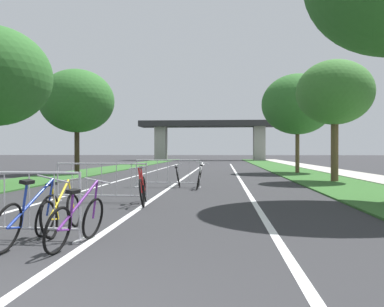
{
  "coord_description": "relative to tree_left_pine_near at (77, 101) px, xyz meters",
  "views": [
    {
      "loc": [
        1.97,
        -2.96,
        1.36
      ],
      "look_at": [
        -0.43,
        29.18,
        1.2
      ],
      "focal_mm": 38.4,
      "sensor_mm": 36.0,
      "label": 1
    }
  ],
  "objects": [
    {
      "name": "grass_verge_left",
      "position": [
        0.04,
        8.34,
        -4.34
      ],
      "size": [
        3.16,
        71.71,
        0.05
      ],
      "primitive_type": "cube",
      "color": "#2D5B26",
      "rests_on": "ground"
    },
    {
      "name": "grass_verge_right",
      "position": [
        13.42,
        8.34,
        -4.34
      ],
      "size": [
        3.16,
        71.71,
        0.05
      ],
      "primitive_type": "cube",
      "color": "#2D5B26",
      "rests_on": "ground"
    },
    {
      "name": "sidewalk_path_right",
      "position": [
        16.12,
        8.34,
        -4.33
      ],
      "size": [
        2.23,
        71.71,
        0.08
      ],
      "primitive_type": "cube",
      "color": "#ADA89E",
      "rests_on": "ground"
    },
    {
      "name": "lane_stripe_center",
      "position": [
        6.73,
        -0.25,
        -4.36
      ],
      "size": [
        0.14,
        41.49,
        0.01
      ],
      "primitive_type": "cube",
      "color": "silver",
      "rests_on": "ground"
    },
    {
      "name": "lane_stripe_right_lane",
      "position": [
        9.54,
        -0.25,
        -4.36
      ],
      "size": [
        0.14,
        41.49,
        0.01
      ],
      "primitive_type": "cube",
      "color": "silver",
      "rests_on": "ground"
    },
    {
      "name": "lane_stripe_left_lane",
      "position": [
        3.92,
        -0.25,
        -4.36
      ],
      "size": [
        0.14,
        41.49,
        0.01
      ],
      "primitive_type": "cube",
      "color": "silver",
      "rests_on": "ground"
    },
    {
      "name": "overpass_bridge",
      "position": [
        6.73,
        38.27,
        0.13
      ],
      "size": [
        21.17,
        4.19,
        5.97
      ],
      "color": "#2D2D30",
      "rests_on": "ground"
    },
    {
      "name": "tree_left_pine_near",
      "position": [
        0.0,
        0.0,
        0.0
      ],
      "size": [
        4.43,
        4.43,
        6.26
      ],
      "color": "#3D2D1E",
      "rests_on": "ground"
    },
    {
      "name": "tree_right_maple_mid",
      "position": [
        13.62,
        -5.52,
        -0.43
      ],
      "size": [
        3.34,
        3.34,
        5.38
      ],
      "color": "brown",
      "rests_on": "ground"
    },
    {
      "name": "tree_right_oak_mid",
      "position": [
        13.32,
        1.85,
        -0.09
      ],
      "size": [
        4.4,
        4.4,
        6.16
      ],
      "color": "brown",
      "rests_on": "ground"
    },
    {
      "name": "crowd_barrier_nearest",
      "position": [
        5.34,
        -17.87,
        -3.85
      ],
      "size": [
        2.5,
        0.54,
        1.05
      ],
      "rotation": [
        0.0,
        0.0,
        -0.04
      ],
      "color": "#ADADB2",
      "rests_on": "ground"
    },
    {
      "name": "crowd_barrier_second",
      "position": [
        5.48,
        -13.24,
        -3.85
      ],
      "size": [
        2.49,
        0.47,
        1.05
      ],
      "rotation": [
        0.0,
        0.0,
        -0.01
      ],
      "color": "#ADADB2",
      "rests_on": "ground"
    },
    {
      "name": "crowd_barrier_third",
      "position": [
        6.64,
        -8.6,
        -3.85
      ],
      "size": [
        2.5,
        0.53,
        1.05
      ],
      "rotation": [
        0.0,
        0.0,
        -0.04
      ],
      "color": "#ADADB2",
      "rests_on": "ground"
    },
    {
      "name": "bicycle_yellow_0",
      "position": [
        6.03,
        -17.31,
        -4.02
      ],
      "size": [
        0.44,
        1.65,
        0.89
      ],
      "rotation": [
        0.0,
        0.0,
        -0.01
      ],
      "color": "black",
      "rests_on": "ground"
    },
    {
      "name": "bicycle_red_1",
      "position": [
        6.69,
        -13.68,
        -3.98
      ],
      "size": [
        0.46,
        1.71,
        1.01
      ],
      "rotation": [
        0.0,
        0.0,
        3.26
      ],
      "color": "black",
      "rests_on": "ground"
    },
    {
      "name": "bicycle_purple_2",
      "position": [
        6.64,
        -18.26,
        -4.0
      ],
      "size": [
        0.57,
        1.65,
        0.96
      ],
      "rotation": [
        0.0,
        0.0,
        -0.15
      ],
      "color": "black",
      "rests_on": "ground"
    },
    {
      "name": "bicycle_blue_4",
      "position": [
        5.92,
        -18.24,
        -3.98
      ],
      "size": [
        0.55,
        1.79,
        0.99
      ],
      "rotation": [
        0.0,
        0.0,
        -0.05
      ],
      "color": "black",
      "rests_on": "ground"
    },
    {
      "name": "bicycle_white_5",
      "position": [
        7.85,
        -9.0,
        -3.99
      ],
      "size": [
        0.5,
        1.69,
        0.99
      ],
      "rotation": [
        0.0,
        0.0,
        0.02
      ],
      "color": "black",
      "rests_on": "ground"
    },
    {
      "name": "bicycle_black_6",
      "position": [
        6.97,
        -8.17,
        -4.03
      ],
      "size": [
        0.57,
        1.61,
        0.85
      ],
      "rotation": [
        0.0,
        0.0,
        0.14
      ],
      "color": "black",
      "rests_on": "ground"
    }
  ]
}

